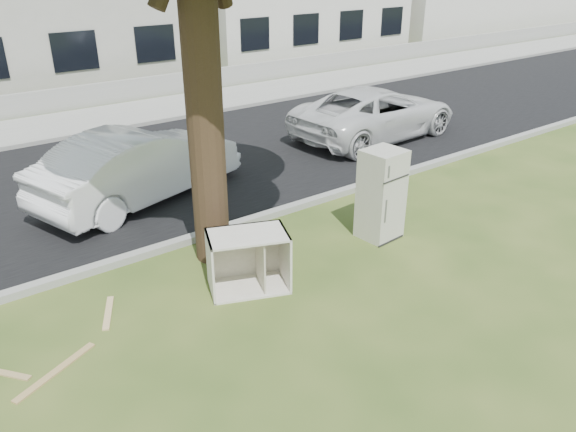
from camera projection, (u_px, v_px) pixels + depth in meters
ground at (302, 297)px, 7.94m from camera, size 120.00×120.00×0.00m
road at (133, 175)px, 12.29m from camera, size 120.00×7.00×0.01m
kerb_near at (215, 234)px, 9.72m from camera, size 120.00×0.18×0.12m
kerb_far at (80, 137)px, 14.86m from camera, size 120.00×0.18×0.12m
sidewalk at (63, 125)px, 15.91m from camera, size 120.00×2.80×0.01m
low_wall at (45, 102)px, 16.93m from camera, size 120.00×0.15×0.70m
fridge at (381, 194)px, 9.35m from camera, size 0.68×0.64×1.54m
cabinet at (248, 261)px, 8.00m from camera, size 1.30×1.06×0.87m
plank_a at (56, 371)px, 6.52m from camera, size 1.07×0.58×0.02m
plank_c at (108, 313)px, 7.59m from camera, size 0.42×0.75×0.02m
car_center at (140, 165)px, 10.85m from camera, size 4.53×2.71×1.41m
car_right at (376, 113)px, 14.56m from camera, size 4.87×2.46×1.32m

